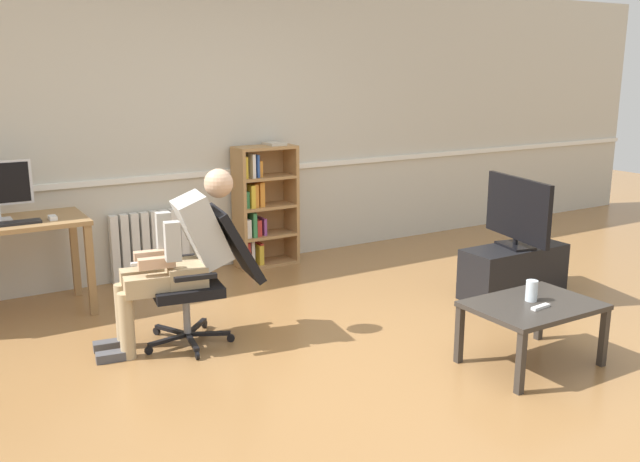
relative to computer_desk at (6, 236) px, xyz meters
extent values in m
plane|color=olive|center=(1.85, -2.15, -0.64)|extent=(18.00, 18.00, 0.00)
cube|color=beige|center=(1.85, 0.50, 0.71)|extent=(12.00, 0.10, 2.70)
cube|color=white|center=(1.85, 0.44, 0.28)|extent=(12.00, 0.03, 0.05)
cube|color=#9E7547|center=(0.54, -0.28, -0.28)|extent=(0.06, 0.06, 0.72)
cube|color=#9E7547|center=(0.54, 0.28, -0.28)|extent=(0.06, 0.06, 0.72)
cube|color=#9E7547|center=(0.00, 0.00, 0.10)|extent=(1.17, 0.63, 0.04)
cube|color=black|center=(0.04, -0.14, 0.12)|extent=(0.39, 0.12, 0.02)
cube|color=white|center=(0.33, -0.12, 0.13)|extent=(0.06, 0.10, 0.03)
cube|color=#AD7F4C|center=(2.06, 0.27, -0.06)|extent=(0.03, 0.28, 1.16)
cube|color=#AD7F4C|center=(2.63, 0.27, -0.06)|extent=(0.03, 0.28, 1.16)
cube|color=#AD7F4C|center=(2.34, 0.41, -0.06)|extent=(0.56, 0.02, 1.16)
cube|color=#AD7F4C|center=(2.34, 0.27, -0.63)|extent=(0.53, 0.28, 0.03)
cube|color=#AD7F4C|center=(2.34, 0.27, -0.34)|extent=(0.53, 0.28, 0.03)
cube|color=#AD7F4C|center=(2.34, 0.27, -0.06)|extent=(0.53, 0.28, 0.03)
cube|color=#AD7F4C|center=(2.34, 0.27, 0.22)|extent=(0.53, 0.28, 0.03)
cube|color=#AD7F4C|center=(2.34, 0.27, 0.51)|extent=(0.53, 0.28, 0.03)
cube|color=red|center=(2.11, 0.28, -0.50)|extent=(0.04, 0.19, 0.23)
cube|color=white|center=(2.11, 0.26, -0.24)|extent=(0.05, 0.19, 0.18)
cube|color=#38844C|center=(2.11, 0.28, 0.03)|extent=(0.04, 0.19, 0.16)
cube|color=gold|center=(2.11, 0.27, 0.34)|extent=(0.03, 0.19, 0.20)
cube|color=white|center=(2.16, 0.28, -0.50)|extent=(0.03, 0.19, 0.24)
cube|color=#38844C|center=(2.18, 0.25, -0.21)|extent=(0.04, 0.19, 0.24)
cube|color=gold|center=(2.16, 0.25, 0.06)|extent=(0.04, 0.19, 0.22)
cube|color=white|center=(2.18, 0.26, 0.35)|extent=(0.03, 0.19, 0.22)
cube|color=gold|center=(2.24, 0.27, -0.52)|extent=(0.05, 0.19, 0.19)
cube|color=red|center=(2.23, 0.27, -0.25)|extent=(0.05, 0.19, 0.16)
cube|color=orange|center=(2.21, 0.27, 0.07)|extent=(0.04, 0.19, 0.22)
cube|color=#2D519E|center=(2.23, 0.27, 0.35)|extent=(0.02, 0.19, 0.22)
cube|color=red|center=(2.25, 0.28, -0.51)|extent=(0.03, 0.19, 0.21)
cube|color=#89428E|center=(2.30, 0.28, -0.25)|extent=(0.03, 0.19, 0.16)
cube|color=orange|center=(2.27, 0.27, 0.07)|extent=(0.05, 0.19, 0.24)
cube|color=orange|center=(2.26, 0.29, 0.31)|extent=(0.04, 0.19, 0.15)
cube|color=beige|center=(2.46, 0.30, 0.53)|extent=(0.16, 0.22, 0.02)
cube|color=white|center=(0.91, 0.39, -0.33)|extent=(0.07, 0.08, 0.63)
cube|color=white|center=(1.00, 0.39, -0.33)|extent=(0.07, 0.08, 0.63)
cube|color=white|center=(1.09, 0.39, -0.33)|extent=(0.07, 0.08, 0.63)
cube|color=white|center=(1.18, 0.39, -0.33)|extent=(0.07, 0.08, 0.63)
cube|color=white|center=(1.27, 0.39, -0.33)|extent=(0.07, 0.08, 0.63)
cube|color=white|center=(1.36, 0.39, -0.33)|extent=(0.07, 0.08, 0.63)
cube|color=white|center=(1.46, 0.39, -0.33)|extent=(0.07, 0.08, 0.63)
cube|color=white|center=(1.55, 0.39, -0.33)|extent=(0.07, 0.08, 0.63)
cube|color=black|center=(0.94, -1.37, -0.58)|extent=(0.08, 0.30, 0.02)
cylinder|color=black|center=(0.92, -1.52, -0.61)|extent=(0.03, 0.06, 0.06)
cube|color=black|center=(1.10, -1.29, -0.58)|extent=(0.28, 0.17, 0.02)
cylinder|color=black|center=(1.23, -1.35, -0.61)|extent=(0.06, 0.04, 0.06)
cube|color=black|center=(1.07, -1.11, -0.58)|extent=(0.24, 0.24, 0.02)
cylinder|color=black|center=(1.18, -1.01, -0.61)|extent=(0.06, 0.06, 0.06)
cube|color=black|center=(0.90, -1.09, -0.58)|extent=(0.17, 0.28, 0.02)
cylinder|color=black|center=(0.83, -0.95, -0.61)|extent=(0.05, 0.06, 0.06)
cube|color=black|center=(0.82, -1.24, -0.58)|extent=(0.30, 0.08, 0.02)
cylinder|color=black|center=(0.67, -1.27, -0.61)|extent=(0.06, 0.03, 0.06)
cylinder|color=gray|center=(0.97, -1.22, -0.42)|extent=(0.05, 0.05, 0.30)
cube|color=black|center=(0.97, -1.22, -0.23)|extent=(0.52, 0.52, 0.07)
cube|color=black|center=(1.32, -1.27, 0.05)|extent=(0.38, 0.48, 0.52)
cube|color=black|center=(1.02, -0.96, -0.09)|extent=(0.28, 0.09, 0.03)
cube|color=black|center=(0.95, -1.48, -0.09)|extent=(0.28, 0.09, 0.03)
cube|color=tan|center=(0.97, -1.22, -0.13)|extent=(0.31, 0.38, 0.14)
cube|color=#B2B2AD|center=(1.09, -1.24, 0.17)|extent=(0.41, 0.39, 0.52)
sphere|color=#D6A884|center=(1.22, -1.26, 0.48)|extent=(0.20, 0.20, 0.20)
cube|color=white|center=(0.69, -1.18, -0.03)|extent=(0.15, 0.06, 0.02)
cube|color=tan|center=(0.77, -1.09, -0.16)|extent=(0.43, 0.19, 0.13)
cylinder|color=tan|center=(0.57, -1.06, -0.41)|extent=(0.10, 0.10, 0.46)
cube|color=#4C4C51|center=(0.47, -1.04, -0.61)|extent=(0.23, 0.12, 0.06)
cube|color=tan|center=(0.74, -1.29, -0.16)|extent=(0.43, 0.19, 0.13)
cylinder|color=tan|center=(0.54, -1.25, -0.41)|extent=(0.10, 0.10, 0.46)
cube|color=#4C4C51|center=(0.44, -1.24, -0.61)|extent=(0.23, 0.12, 0.06)
cube|color=#B2B2AD|center=(0.89, -1.05, 0.15)|extent=(0.11, 0.09, 0.26)
cube|color=#D6A884|center=(0.78, -1.09, -0.01)|extent=(0.25, 0.11, 0.07)
cube|color=#B2B2AD|center=(0.84, -1.36, 0.15)|extent=(0.11, 0.09, 0.26)
cube|color=#D6A884|center=(0.75, -1.28, -0.01)|extent=(0.25, 0.11, 0.07)
cube|color=black|center=(3.70, -1.66, -0.43)|extent=(0.94, 0.37, 0.43)
cube|color=black|center=(3.70, -1.66, -0.21)|extent=(0.26, 0.35, 0.02)
cylinder|color=black|center=(3.70, -1.66, -0.17)|extent=(0.04, 0.04, 0.05)
cube|color=black|center=(3.70, -1.66, 0.11)|extent=(0.21, 0.83, 0.52)
cube|color=#B7D1F9|center=(3.72, -1.66, 0.11)|extent=(0.17, 0.77, 0.47)
cube|color=#332D28|center=(2.37, -2.97, -0.45)|extent=(0.04, 0.04, 0.39)
cube|color=#332D28|center=(3.13, -2.97, -0.45)|extent=(0.04, 0.04, 0.39)
cube|color=#332D28|center=(3.13, -2.44, -0.45)|extent=(0.04, 0.04, 0.39)
cube|color=#332D28|center=(2.37, -2.44, -0.45)|extent=(0.04, 0.04, 0.39)
cube|color=#332D28|center=(2.75, -2.71, -0.24)|extent=(0.82, 0.59, 0.03)
cylinder|color=silver|center=(2.77, -2.67, -0.16)|extent=(0.08, 0.08, 0.14)
cube|color=white|center=(2.71, -2.80, -0.21)|extent=(0.15, 0.05, 0.02)
camera|label=1|loc=(-0.58, -5.56, 1.25)|focal=38.51mm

